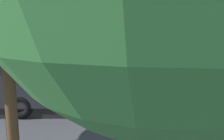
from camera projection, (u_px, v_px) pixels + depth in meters
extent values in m
plane|color=#424247|center=(142.00, 87.00, 13.85)|extent=(80.00, 80.00, 0.00)
cube|color=#26262B|center=(119.00, 69.00, 9.26)|extent=(11.24, 2.61, 2.80)
cube|color=black|center=(118.00, 54.00, 10.43)|extent=(9.42, 0.13, 1.01)
cube|color=black|center=(120.00, 59.00, 7.92)|extent=(9.42, 0.13, 1.01)
cube|color=#1959B2|center=(118.00, 76.00, 10.59)|extent=(9.87, 0.13, 0.28)
cube|color=black|center=(119.00, 104.00, 9.50)|extent=(10.34, 2.40, 0.45)
torus|color=black|center=(40.00, 92.00, 10.57)|extent=(1.00, 0.33, 1.00)
torus|color=black|center=(21.00, 107.00, 8.34)|extent=(1.00, 0.33, 1.00)
torus|color=black|center=(196.00, 92.00, 10.58)|extent=(1.00, 0.33, 1.00)
torus|color=black|center=(219.00, 107.00, 8.34)|extent=(1.00, 0.33, 1.00)
cylinder|color=black|center=(144.00, 86.00, 12.20)|extent=(0.14, 0.14, 0.74)
cube|color=black|center=(143.00, 92.00, 12.30)|extent=(0.15, 0.28, 0.10)
cylinder|color=black|center=(146.00, 86.00, 12.24)|extent=(0.14, 0.14, 0.74)
cube|color=black|center=(146.00, 92.00, 12.34)|extent=(0.15, 0.28, 0.10)
cube|color=navy|center=(145.00, 74.00, 12.12)|extent=(0.43, 0.36, 0.62)
cylinder|color=navy|center=(141.00, 74.00, 12.06)|extent=(0.11, 0.11, 0.59)
sphere|color=tan|center=(141.00, 79.00, 12.11)|extent=(0.11, 0.11, 0.09)
cylinder|color=navy|center=(149.00, 74.00, 12.17)|extent=(0.11, 0.11, 0.59)
sphere|color=tan|center=(149.00, 79.00, 12.21)|extent=(0.11, 0.11, 0.09)
sphere|color=tan|center=(145.00, 67.00, 12.05)|extent=(0.27, 0.27, 0.22)
cylinder|color=#473823|center=(131.00, 86.00, 12.11)|extent=(0.14, 0.14, 0.74)
cube|color=black|center=(130.00, 93.00, 12.21)|extent=(0.14, 0.27, 0.10)
cylinder|color=#473823|center=(133.00, 86.00, 12.14)|extent=(0.14, 0.14, 0.74)
cube|color=black|center=(133.00, 93.00, 12.24)|extent=(0.14, 0.27, 0.10)
cube|color=#D8F233|center=(132.00, 75.00, 12.02)|extent=(0.42, 0.33, 0.62)
cube|color=silver|center=(132.00, 75.00, 12.02)|extent=(0.43, 0.35, 0.06)
cylinder|color=#D8F233|center=(128.00, 74.00, 11.98)|extent=(0.10, 0.10, 0.59)
sphere|color=tan|center=(128.00, 79.00, 12.03)|extent=(0.10, 0.10, 0.09)
cylinder|color=#D8F233|center=(136.00, 74.00, 12.06)|extent=(0.10, 0.10, 0.59)
sphere|color=tan|center=(136.00, 79.00, 12.10)|extent=(0.10, 0.10, 0.09)
sphere|color=tan|center=(132.00, 67.00, 11.96)|extent=(0.25, 0.25, 0.22)
cylinder|color=#473823|center=(115.00, 87.00, 11.93)|extent=(0.12, 0.12, 0.74)
cube|color=black|center=(115.00, 94.00, 12.03)|extent=(0.10, 0.26, 0.10)
cylinder|color=#473823|center=(118.00, 87.00, 11.93)|extent=(0.12, 0.12, 0.74)
cube|color=black|center=(118.00, 94.00, 12.03)|extent=(0.10, 0.26, 0.10)
cube|color=black|center=(116.00, 75.00, 11.83)|extent=(0.38, 0.28, 0.62)
cylinder|color=black|center=(112.00, 75.00, 11.83)|extent=(0.09, 0.09, 0.59)
sphere|color=tan|center=(112.00, 80.00, 11.87)|extent=(0.09, 0.09, 0.09)
cylinder|color=black|center=(121.00, 75.00, 11.83)|extent=(0.09, 0.09, 0.59)
sphere|color=tan|center=(120.00, 80.00, 11.87)|extent=(0.09, 0.09, 0.09)
sphere|color=tan|center=(116.00, 67.00, 11.77)|extent=(0.22, 0.22, 0.22)
cylinder|color=black|center=(98.00, 86.00, 11.95)|extent=(0.14, 0.14, 0.79)
cube|color=black|center=(98.00, 94.00, 12.05)|extent=(0.15, 0.28, 0.10)
cylinder|color=black|center=(101.00, 86.00, 11.98)|extent=(0.14, 0.14, 0.79)
cube|color=black|center=(101.00, 93.00, 12.09)|extent=(0.15, 0.28, 0.10)
cube|color=maroon|center=(99.00, 74.00, 11.86)|extent=(0.43, 0.36, 0.66)
cylinder|color=maroon|center=(95.00, 73.00, 11.80)|extent=(0.11, 0.11, 0.63)
sphere|color=tan|center=(95.00, 79.00, 11.85)|extent=(0.11, 0.11, 0.09)
cylinder|color=maroon|center=(103.00, 73.00, 11.91)|extent=(0.11, 0.11, 0.63)
sphere|color=tan|center=(103.00, 79.00, 11.96)|extent=(0.11, 0.11, 0.09)
sphere|color=tan|center=(99.00, 65.00, 11.79)|extent=(0.28, 0.28, 0.24)
torus|color=black|center=(155.00, 92.00, 11.35)|extent=(0.61, 0.18, 0.60)
cylinder|color=silver|center=(155.00, 92.00, 11.35)|extent=(0.13, 0.11, 0.12)
torus|color=black|center=(182.00, 93.00, 11.24)|extent=(0.61, 0.18, 0.60)
cylinder|color=silver|center=(182.00, 93.00, 11.24)|extent=(0.13, 0.13, 0.12)
cylinder|color=silver|center=(156.00, 86.00, 11.30)|extent=(0.32, 0.08, 0.67)
cube|color=orange|center=(167.00, 86.00, 11.25)|extent=(0.86, 0.35, 0.36)
cube|color=black|center=(177.00, 86.00, 11.21)|extent=(0.54, 0.26, 0.20)
cylinder|color=silver|center=(175.00, 91.00, 11.12)|extent=(0.46, 0.12, 0.08)
cylinder|color=black|center=(157.00, 80.00, 11.25)|extent=(0.09, 0.58, 0.04)
torus|color=black|center=(101.00, 75.00, 16.67)|extent=(0.61, 0.20, 0.60)
cylinder|color=silver|center=(101.00, 75.00, 16.67)|extent=(0.13, 0.11, 0.12)
torus|color=black|center=(88.00, 62.00, 16.39)|extent=(0.86, 0.23, 0.85)
cylinder|color=silver|center=(88.00, 62.00, 16.39)|extent=(0.13, 0.13, 0.12)
cylinder|color=silver|center=(104.00, 72.00, 16.66)|extent=(0.67, 0.14, 0.31)
cube|color=#198C33|center=(99.00, 66.00, 16.54)|extent=(0.87, 0.38, 0.86)
cube|color=black|center=(95.00, 62.00, 16.45)|extent=(0.53, 0.28, 0.52)
cylinder|color=silver|center=(93.00, 65.00, 16.61)|extent=(0.37, 0.12, 0.38)
cylinder|color=black|center=(106.00, 68.00, 16.65)|extent=(0.11, 0.58, 0.04)
cube|color=black|center=(101.00, 63.00, 16.52)|extent=(0.52, 0.40, 0.53)
sphere|color=red|center=(106.00, 65.00, 16.60)|extent=(0.29, 0.29, 0.26)
cylinder|color=black|center=(103.00, 66.00, 16.41)|extent=(0.47, 0.15, 0.18)
cylinder|color=black|center=(96.00, 65.00, 16.32)|extent=(0.37, 0.14, 0.35)
cylinder|color=black|center=(103.00, 65.00, 16.76)|extent=(0.47, 0.15, 0.18)
cylinder|color=black|center=(96.00, 64.00, 16.67)|extent=(0.37, 0.14, 0.35)
cylinder|color=#51381E|center=(10.00, 101.00, 5.76)|extent=(0.32, 0.32, 2.97)
cube|color=white|center=(189.00, 84.00, 14.77)|extent=(0.21, 4.80, 0.01)
cube|color=white|center=(151.00, 84.00, 14.74)|extent=(0.20, 4.28, 0.01)
cube|color=white|center=(113.00, 84.00, 14.71)|extent=(0.21, 4.81, 0.01)
cube|color=white|center=(75.00, 84.00, 14.69)|extent=(0.21, 4.57, 0.01)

